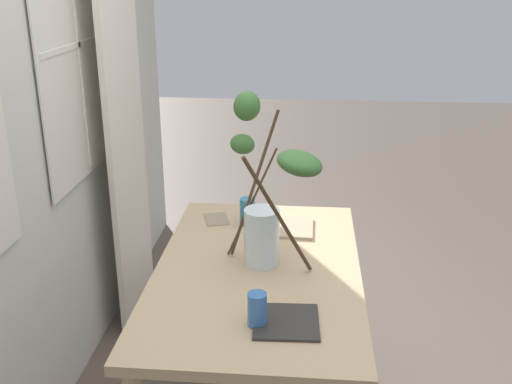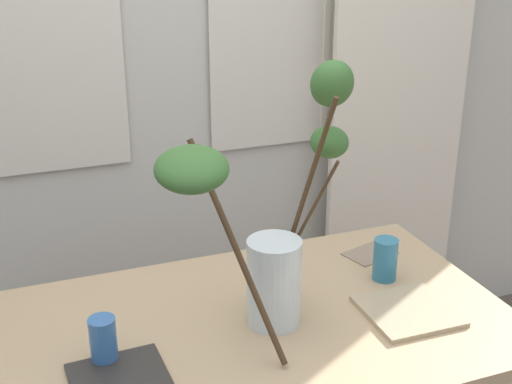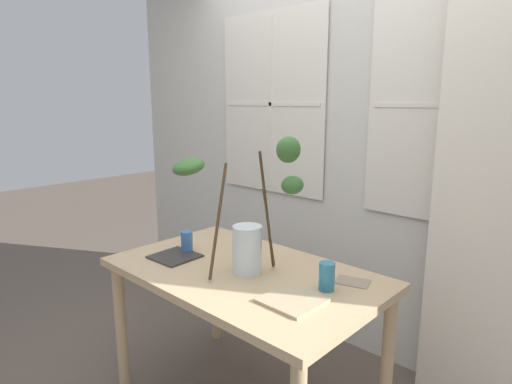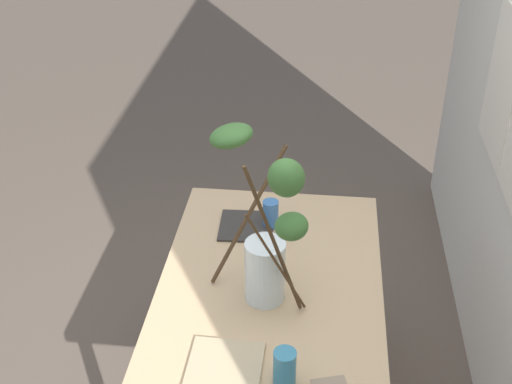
% 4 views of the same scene
% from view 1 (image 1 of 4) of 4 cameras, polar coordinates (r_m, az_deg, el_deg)
% --- Properties ---
extents(back_wall_with_windows, '(4.21, 0.14, 2.79)m').
position_cam_1_polar(back_wall_with_windows, '(2.45, -22.98, 7.45)').
color(back_wall_with_windows, beige).
rests_on(back_wall_with_windows, ground).
extents(curtain_sheer_side, '(0.58, 0.03, 2.27)m').
position_cam_1_polar(curtain_sheer_side, '(3.24, -12.48, 6.69)').
color(curtain_sheer_side, silver).
rests_on(curtain_sheer_side, ground).
extents(dining_table, '(1.35, 0.82, 0.77)m').
position_cam_1_polar(dining_table, '(2.45, 0.16, -9.19)').
color(dining_table, tan).
rests_on(dining_table, ground).
extents(vase_with_branches, '(0.62, 0.43, 0.69)m').
position_cam_1_polar(vase_with_branches, '(2.32, 0.75, -0.83)').
color(vase_with_branches, silver).
rests_on(vase_with_branches, dining_table).
extents(drinking_glass_blue_left, '(0.07, 0.07, 0.12)m').
position_cam_1_polar(drinking_glass_blue_left, '(2.02, 0.11, -11.19)').
color(drinking_glass_blue_left, '#386BAD').
rests_on(drinking_glass_blue_left, dining_table).
extents(drinking_glass_blue_right, '(0.07, 0.07, 0.13)m').
position_cam_1_polar(drinking_glass_blue_right, '(2.77, -0.84, -1.88)').
color(drinking_glass_blue_right, teal).
rests_on(drinking_glass_blue_right, dining_table).
extents(plate_square_left, '(0.23, 0.23, 0.01)m').
position_cam_1_polar(plate_square_left, '(2.06, 2.91, -12.31)').
color(plate_square_left, '#2D2B28').
rests_on(plate_square_left, dining_table).
extents(plate_square_right, '(0.24, 0.24, 0.01)m').
position_cam_1_polar(plate_square_right, '(2.75, 3.05, -3.41)').
color(plate_square_right, tan).
rests_on(plate_square_right, dining_table).
extents(napkin_folded, '(0.18, 0.15, 0.00)m').
position_cam_1_polar(napkin_folded, '(2.85, -3.80, -2.60)').
color(napkin_folded, gray).
rests_on(napkin_folded, dining_table).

